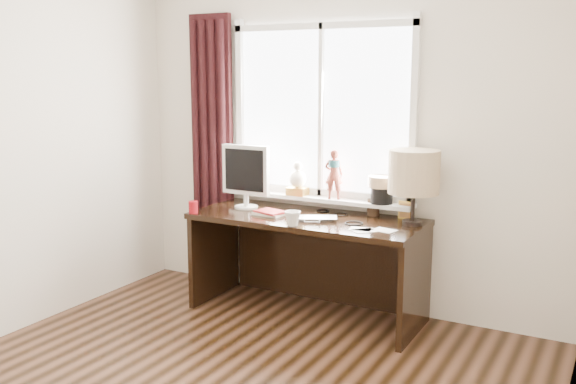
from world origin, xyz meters
The scene contains 15 objects.
wall_back centered at (0.00, 2.00, 1.30)m, with size 3.50×2.60×0.00m, color beige.
wall_right centered at (1.75, 0.00, 1.30)m, with size 4.00×2.60×0.00m, color beige.
laptop centered at (-0.01, 1.54, 0.76)m, with size 0.35×0.23×0.03m, color silver.
mug centered at (-0.06, 1.33, 0.80)m, with size 0.11×0.10×0.11m, color white.
red_cup centered at (-0.90, 1.33, 0.79)m, with size 0.07×0.07×0.09m, color maroon.
window centered at (-0.14, 1.95, 1.31)m, with size 1.52×0.22×1.40m.
curtain centered at (-1.13, 1.91, 1.12)m, with size 0.38×0.09×2.25m.
desk centered at (-0.10, 1.73, 0.51)m, with size 1.70×0.70×0.75m.
monitor centered at (-0.65, 1.67, 1.03)m, with size 0.40×0.18×0.49m.
notebook_stack centered at (-0.37, 1.55, 0.77)m, with size 0.25×0.20×0.03m.
brush_holder centered at (0.31, 1.90, 0.81)m, with size 0.09×0.09×0.25m.
icon_frame centered at (0.55, 1.90, 0.81)m, with size 0.10×0.03×0.13m.
table_lamp centered at (0.65, 1.76, 1.11)m, with size 0.35×0.35×0.52m.
loose_papers centered at (0.45, 1.46, 0.75)m, with size 0.32×0.24×0.00m.
desk_cables centered at (0.14, 1.72, 0.75)m, with size 0.51×0.41×0.01m.
Camera 1 is at (1.96, -2.45, 1.79)m, focal length 40.00 mm.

